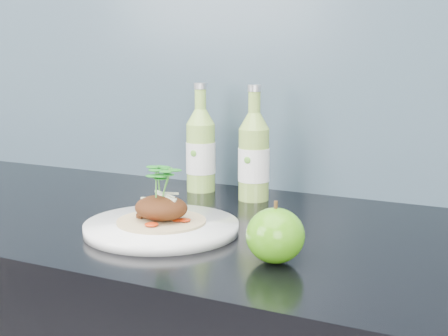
{
  "coord_description": "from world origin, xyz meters",
  "views": [
    {
      "loc": [
        0.48,
        0.81,
        1.18
      ],
      "look_at": [
        0.04,
        1.67,
        1.0
      ],
      "focal_mm": 50.0,
      "sensor_mm": 36.0,
      "label": 1
    }
  ],
  "objects_px": {
    "cider_bottle_left": "(201,150)",
    "dinner_plate": "(162,227)",
    "green_apple": "(275,236)",
    "cider_bottle_right": "(254,157)"
  },
  "relations": [
    {
      "from": "cider_bottle_left",
      "to": "dinner_plate",
      "type": "bearing_deg",
      "value": -62.12
    },
    {
      "from": "green_apple",
      "to": "cider_bottle_left",
      "type": "xyz_separation_m",
      "value": [
        -0.31,
        0.35,
        0.05
      ]
    },
    {
      "from": "cider_bottle_right",
      "to": "cider_bottle_left",
      "type": "bearing_deg",
      "value": 172.19
    },
    {
      "from": "green_apple",
      "to": "cider_bottle_left",
      "type": "bearing_deg",
      "value": 131.53
    },
    {
      "from": "green_apple",
      "to": "cider_bottle_left",
      "type": "relative_size",
      "value": 0.47
    },
    {
      "from": "green_apple",
      "to": "cider_bottle_right",
      "type": "bearing_deg",
      "value": 118.87
    },
    {
      "from": "dinner_plate",
      "to": "cider_bottle_right",
      "type": "distance_m",
      "value": 0.28
    },
    {
      "from": "cider_bottle_left",
      "to": "cider_bottle_right",
      "type": "distance_m",
      "value": 0.13
    },
    {
      "from": "green_apple",
      "to": "cider_bottle_left",
      "type": "height_order",
      "value": "cider_bottle_left"
    },
    {
      "from": "green_apple",
      "to": "dinner_plate",
      "type": "bearing_deg",
      "value": 166.18
    }
  ]
}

